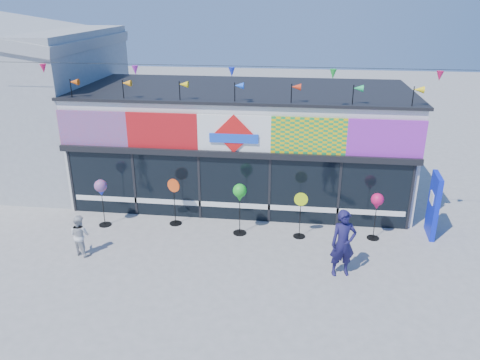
% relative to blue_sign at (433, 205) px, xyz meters
% --- Properties ---
extents(ground, '(80.00, 80.00, 0.00)m').
position_rel_blue_sign_xyz_m(ground, '(-6.45, -3.09, -1.04)').
color(ground, gray).
rests_on(ground, ground).
extents(kite_shop, '(16.00, 5.70, 5.31)m').
position_rel_blue_sign_xyz_m(kite_shop, '(-6.45, 2.85, 1.00)').
color(kite_shop, white).
rests_on(kite_shop, ground).
extents(neighbour_building, '(8.18, 7.20, 6.87)m').
position_rel_blue_sign_xyz_m(neighbour_building, '(-16.45, 3.91, 2.16)').
color(neighbour_building, '#A3A5A8').
rests_on(neighbour_building, ground).
extents(blue_sign, '(0.23, 1.05, 2.08)m').
position_rel_blue_sign_xyz_m(blue_sign, '(0.00, 0.00, 0.00)').
color(blue_sign, '#0D20C6').
rests_on(blue_sign, ground).
extents(spinner_0, '(0.42, 0.42, 1.65)m').
position_rel_blue_sign_xyz_m(spinner_0, '(-10.75, -0.67, 0.28)').
color(spinner_0, black).
rests_on(spinner_0, ground).
extents(spinner_1, '(0.45, 0.42, 1.64)m').
position_rel_blue_sign_xyz_m(spinner_1, '(-8.39, -0.27, -0.18)').
color(spinner_1, black).
rests_on(spinner_1, ground).
extents(spinner_2, '(0.44, 0.44, 1.74)m').
position_rel_blue_sign_xyz_m(spinner_2, '(-6.13, -0.68, 0.35)').
color(spinner_2, black).
rests_on(spinner_2, ground).
extents(spinner_3, '(0.43, 0.39, 1.53)m').
position_rel_blue_sign_xyz_m(spinner_3, '(-4.20, -0.67, -0.23)').
color(spinner_3, black).
rests_on(spinner_3, ground).
extents(spinner_4, '(0.40, 0.40, 1.56)m').
position_rel_blue_sign_xyz_m(spinner_4, '(-1.84, -0.50, 0.21)').
color(spinner_4, black).
rests_on(spinner_4, ground).
extents(adult_man, '(0.80, 0.62, 1.94)m').
position_rel_blue_sign_xyz_m(adult_man, '(-3.04, -2.72, -0.08)').
color(adult_man, '#191544').
rests_on(adult_man, ground).
extents(child, '(0.71, 0.55, 1.28)m').
position_rel_blue_sign_xyz_m(child, '(-10.68, -2.58, -0.41)').
color(child, silver).
rests_on(child, ground).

